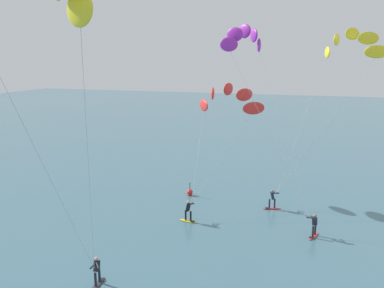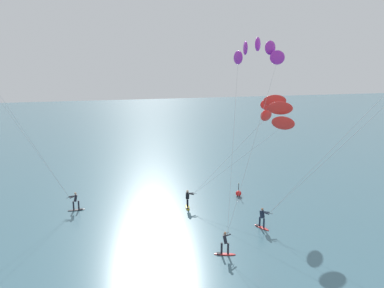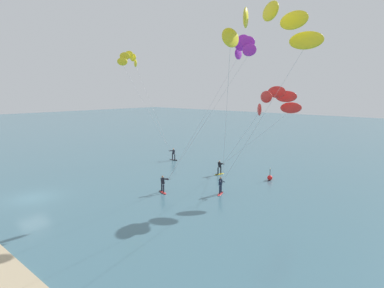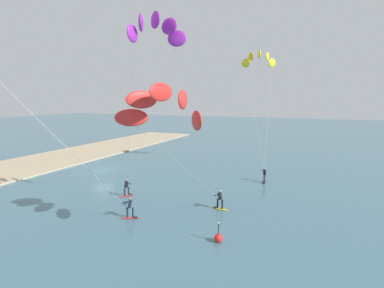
{
  "view_description": "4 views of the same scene",
  "coord_description": "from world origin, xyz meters",
  "px_view_note": "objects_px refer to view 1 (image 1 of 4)",
  "views": [
    {
      "loc": [
        -19.22,
        9.46,
        12.2
      ],
      "look_at": [
        7.08,
        18.01,
        6.17
      ],
      "focal_mm": 36.6,
      "sensor_mm": 36.0,
      "label": 1
    },
    {
      "loc": [
        -1.18,
        -14.42,
        13.12
      ],
      "look_at": [
        7.48,
        17.37,
        6.11
      ],
      "focal_mm": 37.14,
      "sensor_mm": 36.0,
      "label": 2
    },
    {
      "loc": [
        30.25,
        -11.44,
        9.71
      ],
      "look_at": [
        5.93,
        15.18,
        3.85
      ],
      "focal_mm": 30.8,
      "sensor_mm": 36.0,
      "label": 3
    },
    {
      "loc": [
        30.42,
        25.76,
        9.19
      ],
      "look_at": [
        4.31,
        14.55,
        4.9
      ],
      "focal_mm": 28.09,
      "sensor_mm": 36.0,
      "label": 4
    }
  ],
  "objects_px": {
    "kitesurfer_downwind": "(349,48)",
    "marker_buoy": "(190,192)",
    "kitesurfer_mid_water": "(30,15)",
    "kitesurfer_far_out": "(248,47)",
    "kitesurfer_nearshore": "(227,102)"
  },
  "relations": [
    {
      "from": "kitesurfer_nearshore",
      "to": "kitesurfer_mid_water",
      "type": "relative_size",
      "value": 0.66
    },
    {
      "from": "kitesurfer_nearshore",
      "to": "kitesurfer_mid_water",
      "type": "xyz_separation_m",
      "value": [
        -23.3,
        1.02,
        5.03
      ]
    },
    {
      "from": "kitesurfer_far_out",
      "to": "marker_buoy",
      "type": "height_order",
      "value": "kitesurfer_far_out"
    },
    {
      "from": "kitesurfer_downwind",
      "to": "kitesurfer_mid_water",
      "type": "bearing_deg",
      "value": 158.55
    },
    {
      "from": "kitesurfer_mid_water",
      "to": "kitesurfer_nearshore",
      "type": "bearing_deg",
      "value": -2.51
    },
    {
      "from": "kitesurfer_far_out",
      "to": "kitesurfer_mid_water",
      "type": "bearing_deg",
      "value": 171.22
    },
    {
      "from": "marker_buoy",
      "to": "kitesurfer_nearshore",
      "type": "bearing_deg",
      "value": -59.49
    },
    {
      "from": "kitesurfer_far_out",
      "to": "kitesurfer_downwind",
      "type": "distance_m",
      "value": 10.79
    },
    {
      "from": "kitesurfer_mid_water",
      "to": "marker_buoy",
      "type": "relative_size",
      "value": 11.09
    },
    {
      "from": "kitesurfer_mid_water",
      "to": "kitesurfer_downwind",
      "type": "distance_m",
      "value": 30.2
    },
    {
      "from": "kitesurfer_downwind",
      "to": "marker_buoy",
      "type": "height_order",
      "value": "kitesurfer_downwind"
    },
    {
      "from": "kitesurfer_far_out",
      "to": "kitesurfer_downwind",
      "type": "xyz_separation_m",
      "value": [
        7.41,
        -7.85,
        0.02
      ]
    },
    {
      "from": "kitesurfer_mid_water",
      "to": "marker_buoy",
      "type": "distance_m",
      "value": 25.39
    },
    {
      "from": "kitesurfer_far_out",
      "to": "kitesurfer_downwind",
      "type": "relative_size",
      "value": 1.0
    },
    {
      "from": "kitesurfer_nearshore",
      "to": "kitesurfer_downwind",
      "type": "distance_m",
      "value": 12.05
    }
  ]
}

